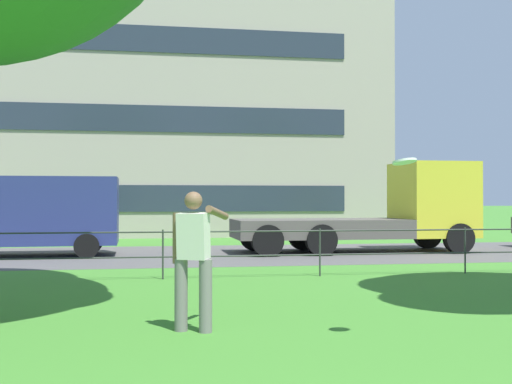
# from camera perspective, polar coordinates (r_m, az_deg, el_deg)

# --- Properties ---
(street_strip) EXTENTS (80.00, 7.11, 0.01)m
(street_strip) POSITION_cam_1_polar(r_m,az_deg,el_deg) (18.86, -3.61, -5.54)
(street_strip) COLOR #565454
(street_strip) RESTS_ON ground
(park_fence) EXTENTS (29.33, 0.04, 1.00)m
(park_fence) POSITION_cam_1_polar(r_m,az_deg,el_deg) (13.21, -1.17, -4.76)
(park_fence) COLOR #333833
(park_fence) RESTS_ON ground
(person_thrower) EXTENTS (0.74, 0.68, 1.70)m
(person_thrower) POSITION_cam_1_polar(r_m,az_deg,el_deg) (7.88, -5.56, -5.66)
(person_thrower) COLOR slate
(person_thrower) RESTS_ON ground
(frisbee) EXTENTS (0.37, 0.37, 0.08)m
(frisbee) POSITION_cam_1_polar(r_m,az_deg,el_deg) (7.29, 13.05, 2.65)
(frisbee) COLOR white
(panel_van_center) EXTENTS (5.04, 2.19, 2.24)m
(panel_van_center) POSITION_cam_1_polar(r_m,az_deg,el_deg) (19.16, -19.61, -1.63)
(panel_van_center) COLOR navy
(panel_van_center) RESTS_ON ground
(flatbed_truck_right) EXTENTS (7.34, 2.53, 2.75)m
(flatbed_truck_right) POSITION_cam_1_polar(r_m,az_deg,el_deg) (20.16, 11.65, -1.76)
(flatbed_truck_right) COLOR yellow
(flatbed_truck_right) RESTS_ON ground
(apartment_building_background) EXTENTS (29.30, 11.50, 16.88)m
(apartment_building_background) POSITION_cam_1_polar(r_m,az_deg,el_deg) (33.34, -16.23, 11.19)
(apartment_building_background) COLOR #ADA393
(apartment_building_background) RESTS_ON ground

